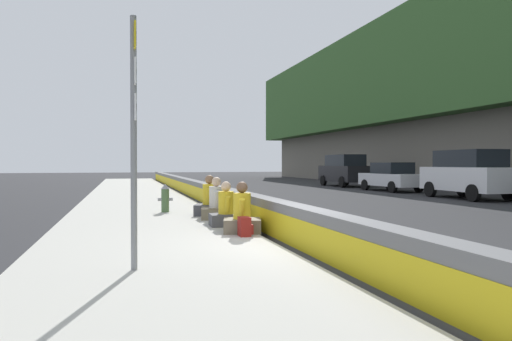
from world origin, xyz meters
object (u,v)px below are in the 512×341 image
at_px(route_sign_post, 134,123).
at_px(backpack, 245,227).
at_px(seated_person_foreground, 242,217).
at_px(seated_person_rear, 216,206).
at_px(parked_car_midline, 344,170).
at_px(parked_car_third, 468,174).
at_px(parked_car_fourth, 391,177).
at_px(fire_hydrant, 165,198).
at_px(seated_person_far, 210,203).
at_px(seated_person_middle, 226,212).

height_order(route_sign_post, backpack, route_sign_post).
height_order(seated_person_foreground, seated_person_rear, seated_person_rear).
relative_size(route_sign_post, seated_person_rear, 3.14).
bearing_deg(seated_person_foreground, parked_car_midline, -31.86).
bearing_deg(backpack, parked_car_midline, -31.37).
height_order(seated_person_rear, parked_car_third, parked_car_third).
relative_size(seated_person_foreground, parked_car_third, 0.23).
distance_m(parked_car_third, parked_car_fourth, 6.25).
bearing_deg(parked_car_third, seated_person_rear, 113.58).
xyz_separation_m(fire_hydrant, parked_car_fourth, (9.71, -14.07, 0.27)).
xyz_separation_m(seated_person_foreground, seated_person_far, (3.57, 0.08, 0.02)).
height_order(seated_person_middle, backpack, seated_person_middle).
xyz_separation_m(seated_person_middle, seated_person_far, (2.39, -0.03, 0.03)).
relative_size(seated_person_middle, backpack, 2.69).
xyz_separation_m(route_sign_post, parked_car_midline, (23.69, -15.17, -1.05)).
distance_m(fire_hydrant, backpack, 5.47).
distance_m(backpack, parked_car_midline, 24.76).
relative_size(seated_person_rear, parked_car_midline, 0.24).
bearing_deg(seated_person_far, route_sign_post, 161.05).
bearing_deg(parked_car_midline, seated_person_middle, 146.40).
relative_size(seated_person_rear, seated_person_far, 0.97).
bearing_deg(seated_person_far, seated_person_rear, -178.97).
height_order(seated_person_middle, seated_person_rear, seated_person_rear).
height_order(seated_person_rear, seated_person_far, seated_person_far).
bearing_deg(parked_car_third, seated_person_middle, 118.57).
xyz_separation_m(parked_car_third, parked_car_midline, (12.32, 0.15, 0.00)).
distance_m(fire_hydrant, seated_person_foreground, 4.98).
distance_m(seated_person_rear, parked_car_midline, 22.14).
xyz_separation_m(seated_person_far, parked_car_third, (4.72, -13.04, 0.68)).
distance_m(fire_hydrant, seated_person_middle, 3.82).
distance_m(parked_car_third, parked_car_midline, 12.32).
xyz_separation_m(seated_person_middle, parked_car_midline, (19.43, -12.91, 0.71)).
bearing_deg(seated_person_rear, backpack, 179.79).
bearing_deg(route_sign_post, fire_hydrant, -8.01).
relative_size(parked_car_third, parked_car_fourth, 1.07).
distance_m(fire_hydrant, parked_car_midline, 21.15).
bearing_deg(seated_person_middle, seated_person_rear, -1.80).
distance_m(seated_person_rear, parked_car_fourth, 17.55).
xyz_separation_m(fire_hydrant, seated_person_middle, (-3.64, -1.14, -0.11)).
bearing_deg(fire_hydrant, backpack, -167.58).
bearing_deg(route_sign_post, backpack, -41.82).
distance_m(route_sign_post, seated_person_far, 7.23).
xyz_separation_m(route_sign_post, seated_person_rear, (5.68, -2.30, -1.74)).
height_order(route_sign_post, seated_person_far, route_sign_post).
relative_size(seated_person_far, parked_car_midline, 0.24).
distance_m(seated_person_far, backpack, 4.09).
height_order(route_sign_post, parked_car_midline, route_sign_post).
xyz_separation_m(parked_car_third, parked_car_fourth, (6.24, 0.14, -0.32)).
bearing_deg(seated_person_middle, route_sign_post, 152.08).
relative_size(fire_hydrant, seated_person_middle, 0.82).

